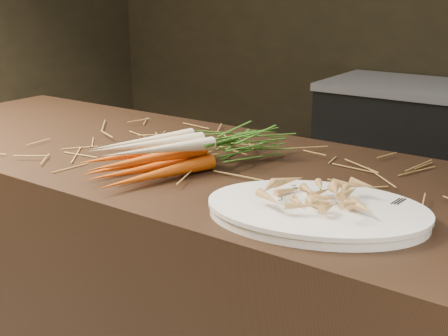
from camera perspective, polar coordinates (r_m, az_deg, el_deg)
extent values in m
cube|color=black|center=(1.53, 2.06, -16.37)|extent=(2.40, 0.70, 0.90)
cone|color=#DD5108|center=(1.33, -8.65, 0.48)|extent=(0.13, 0.30, 0.04)
cone|color=#DD5108|center=(1.29, -7.72, -0.05)|extent=(0.15, 0.29, 0.04)
cone|color=#DD5108|center=(1.25, -6.73, -0.61)|extent=(0.12, 0.30, 0.04)
cone|color=#DD5108|center=(1.30, -8.66, 1.43)|extent=(0.16, 0.29, 0.04)
cone|color=#DD5108|center=(1.26, -7.73, 0.93)|extent=(0.13, 0.30, 0.04)
cone|color=beige|center=(1.31, -8.13, 2.69)|extent=(0.10, 0.28, 0.05)
cone|color=beige|center=(1.27, -7.72, 2.37)|extent=(0.14, 0.27, 0.04)
cone|color=beige|center=(1.24, -6.50, 1.90)|extent=(0.13, 0.27, 0.05)
ellipsoid|color=#3A6E20|center=(1.41, 1.62, 3.06)|extent=(0.26, 0.31, 0.10)
cube|color=silver|center=(1.04, 17.32, -4.93)|extent=(0.03, 0.16, 0.00)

